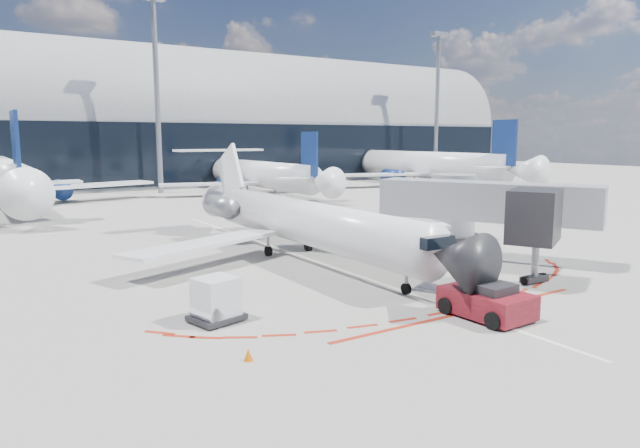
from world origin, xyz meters
TOP-DOWN VIEW (x-y plane):
  - ground at (0.00, 0.00)m, footprint 260.00×260.00m
  - apron_centerline at (0.00, 2.00)m, footprint 0.25×40.00m
  - apron_stop_bar at (0.00, -11.50)m, footprint 14.00×0.25m
  - terminal_building at (0.00, 64.97)m, footprint 150.00×24.15m
  - jet_bridge at (9.79, -3.01)m, footprint 10.03×15.20m
  - light_mast_centre at (5.00, 48.00)m, footprint 0.70×0.70m
  - light_mast_east at (55.00, 48.00)m, footprint 0.70×0.70m
  - regional_jet at (-0.24, 2.21)m, footprint 22.63×27.90m
  - pushback_tug at (0.31, -12.39)m, footprint 2.58×5.75m
  - ramp_worker at (-0.32, -12.08)m, footprint 0.77×0.72m
  - uld_container at (-9.45, -6.94)m, footprint 2.30×2.09m
  - safety_cone_left at (-10.13, -11.38)m, footprint 0.31×0.31m
  - safety_cone_right at (4.46, -8.71)m, footprint 0.39×0.39m
  - bg_airliner_0 at (-13.55, 42.97)m, footprint 37.30×39.50m
  - bg_airliner_1 at (16.00, 40.85)m, footprint 31.08×32.91m
  - bg_airliner_2 at (44.26, 39.86)m, footprint 37.65×39.86m

SIDE VIEW (x-z plane):
  - ground at x=0.00m, z-range 0.00..0.00m
  - apron_centerline at x=0.00m, z-range 0.00..0.01m
  - apron_stop_bar at x=0.00m, z-range 0.00..0.01m
  - safety_cone_left at x=-10.13m, z-range 0.00..0.43m
  - safety_cone_right at x=4.46m, z-range 0.00..0.54m
  - pushback_tug at x=0.31m, z-range -0.09..1.40m
  - ramp_worker at x=-0.32m, z-range 0.00..1.77m
  - uld_container at x=-9.45m, z-range -0.01..1.82m
  - regional_jet at x=-0.24m, z-range -1.16..5.83m
  - jet_bridge at x=9.79m, z-range 0.56..5.46m
  - bg_airliner_1 at x=16.00m, z-range 0.00..10.06m
  - bg_airliner_0 at x=-13.55m, z-range 0.00..12.07m
  - bg_airliner_2 at x=44.26m, z-range 0.00..12.18m
  - terminal_building at x=0.00m, z-range -3.48..20.52m
  - light_mast_centre at x=5.00m, z-range 0.00..25.00m
  - light_mast_east at x=55.00m, z-range 0.00..25.00m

